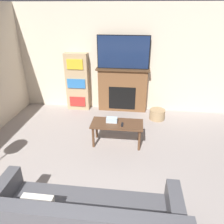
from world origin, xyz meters
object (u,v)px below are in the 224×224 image
(fireplace, at_px, (122,90))
(coffee_table, at_px, (117,126))
(tv, at_px, (123,52))
(storage_basket, at_px, (157,114))
(bookshelf, at_px, (78,82))

(fireplace, bearing_deg, coffee_table, -89.27)
(tv, relative_size, coffee_table, 1.25)
(coffee_table, distance_m, storage_basket, 1.55)
(tv, distance_m, storage_basket, 1.77)
(tv, relative_size, bookshelf, 0.85)
(tv, bearing_deg, bookshelf, -179.85)
(storage_basket, bearing_deg, tv, 155.65)
(coffee_table, bearing_deg, bookshelf, 126.91)
(coffee_table, bearing_deg, tv, 90.74)
(fireplace, distance_m, storage_basket, 1.12)
(coffee_table, bearing_deg, fireplace, 90.73)
(fireplace, relative_size, tv, 1.06)
(coffee_table, distance_m, bookshelf, 2.08)
(coffee_table, xyz_separation_m, storage_basket, (0.90, 1.22, -0.28))
(bookshelf, relative_size, storage_basket, 3.95)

